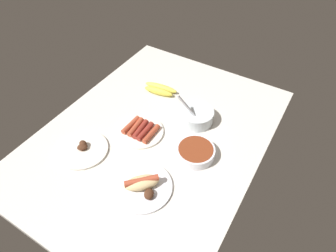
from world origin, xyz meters
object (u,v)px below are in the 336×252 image
at_px(plate_sausages, 141,131).
at_px(plate_hotdog_assembled, 142,185).
at_px(plate_grilled_meat, 83,149).
at_px(banana_bunch, 160,89).
at_px(bowl_chili, 196,152).
at_px(bowl_coleslaw, 196,115).

bearing_deg(plate_sausages, plate_hotdog_assembled, 36.43).
distance_m(plate_grilled_meat, banana_bunch, 0.49).
height_order(plate_sausages, banana_bunch, banana_bunch).
bearing_deg(plate_hotdog_assembled, plate_sausages, -143.57).
xyz_separation_m(bowl_chili, plate_hotdog_assembled, (0.24, -0.10, -0.01)).
bearing_deg(bowl_coleslaw, plate_hotdog_assembled, -0.54).
xyz_separation_m(plate_hotdog_assembled, banana_bunch, (-0.51, -0.25, -0.00)).
relative_size(plate_sausages, bowl_chili, 1.28).
bearing_deg(banana_bunch, bowl_coleslaw, 70.30).
bearing_deg(plate_grilled_meat, banana_bunch, 172.25).
height_order(plate_grilled_meat, banana_bunch, plate_grilled_meat).
relative_size(bowl_chili, banana_bunch, 0.88).
xyz_separation_m(bowl_chili, banana_bunch, (-0.27, -0.34, -0.01)).
bearing_deg(bowl_coleslaw, bowl_chili, 27.01).
bearing_deg(bowl_chili, plate_hotdog_assembled, -21.93).
relative_size(plate_sausages, banana_bunch, 1.13).
relative_size(bowl_coleslaw, banana_bunch, 0.88).
height_order(bowl_coleslaw, plate_hotdog_assembled, bowl_coleslaw).
bearing_deg(plate_hotdog_assembled, bowl_chili, 158.07).
distance_m(bowl_coleslaw, plate_sausages, 0.26).
distance_m(plate_hotdog_assembled, banana_bunch, 0.57).
xyz_separation_m(plate_grilled_meat, bowl_chili, (-0.22, 0.41, 0.02)).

